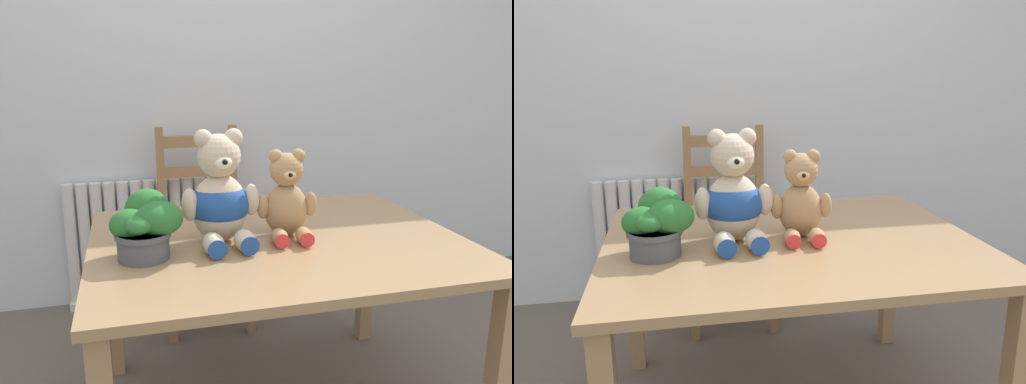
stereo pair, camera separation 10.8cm
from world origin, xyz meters
TOP-DOWN VIEW (x-y plane):
  - wall_back at (0.00, 1.68)m, footprint 8.00×0.04m
  - radiator at (-0.38, 1.61)m, footprint 0.90×0.10m
  - dining_table at (0.00, 0.49)m, footprint 1.26×0.98m
  - wooden_chair_behind at (-0.13, 1.38)m, footprint 0.42×0.45m
  - teddy_bear_left at (-0.19, 0.50)m, footprint 0.27×0.28m
  - teddy_bear_right at (0.04, 0.50)m, footprint 0.21×0.22m
  - potted_plant at (-0.44, 0.43)m, footprint 0.22×0.21m

SIDE VIEW (x-z plane):
  - radiator at x=-0.38m, z-range -0.03..0.66m
  - wooden_chair_behind at x=-0.13m, z-range -0.02..0.96m
  - dining_table at x=0.00m, z-range 0.27..0.97m
  - potted_plant at x=-0.44m, z-range 0.71..0.91m
  - teddy_bear_right at x=0.04m, z-range 0.69..0.99m
  - teddy_bear_left at x=-0.19m, z-range 0.67..1.05m
  - wall_back at x=0.00m, z-range 0.00..2.60m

